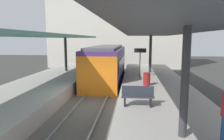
% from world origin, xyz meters
% --- Properties ---
extents(ground_plane, '(80.00, 80.00, 0.00)m').
position_xyz_m(ground_plane, '(0.00, 0.00, 0.00)').
color(ground_plane, '#383835').
extents(platform_left, '(4.40, 28.00, 1.00)m').
position_xyz_m(platform_left, '(-3.80, 0.00, 0.50)').
color(platform_left, '#ADA8A0').
rests_on(platform_left, ground_plane).
extents(platform_right, '(4.40, 28.00, 1.00)m').
position_xyz_m(platform_right, '(3.80, 0.00, 0.50)').
color(platform_right, '#ADA8A0').
rests_on(platform_right, ground_plane).
extents(track_ballast, '(3.20, 28.00, 0.20)m').
position_xyz_m(track_ballast, '(0.00, 0.00, 0.10)').
color(track_ballast, '#59544C').
rests_on(track_ballast, ground_plane).
extents(rail_near_side, '(0.08, 28.00, 0.14)m').
position_xyz_m(rail_near_side, '(-0.72, 0.00, 0.27)').
color(rail_near_side, slate).
rests_on(rail_near_side, track_ballast).
extents(rail_far_side, '(0.08, 28.00, 0.14)m').
position_xyz_m(rail_far_side, '(0.72, 0.00, 0.27)').
color(rail_far_side, slate).
rests_on(rail_far_side, track_ballast).
extents(commuter_train, '(2.78, 10.50, 3.10)m').
position_xyz_m(commuter_train, '(0.00, 7.35, 1.73)').
color(commuter_train, '#472D6B').
rests_on(commuter_train, track_ballast).
extents(canopy_left, '(4.18, 21.00, 3.20)m').
position_xyz_m(canopy_left, '(-3.80, 1.40, 4.08)').
color(canopy_left, '#333335').
rests_on(canopy_left, platform_left).
extents(canopy_right, '(4.18, 21.00, 3.41)m').
position_xyz_m(canopy_right, '(3.80, 1.40, 4.28)').
color(canopy_right, '#333335').
rests_on(canopy_right, platform_right).
extents(platform_bench, '(1.40, 0.41, 0.86)m').
position_xyz_m(platform_bench, '(2.52, -2.08, 1.46)').
color(platform_bench, black).
rests_on(platform_bench, platform_right).
extents(platform_sign, '(0.90, 0.08, 2.21)m').
position_xyz_m(platform_sign, '(2.82, 5.02, 2.62)').
color(platform_sign, '#262628').
rests_on(platform_sign, platform_right).
extents(litter_bin, '(0.44, 0.44, 0.80)m').
position_xyz_m(litter_bin, '(3.17, 2.19, 1.40)').
color(litter_bin, maroon).
rests_on(litter_bin, platform_right).
extents(station_building_backdrop, '(18.00, 6.00, 11.00)m').
position_xyz_m(station_building_backdrop, '(-0.43, 20.00, 5.50)').
color(station_building_backdrop, beige).
rests_on(station_building_backdrop, ground_plane).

